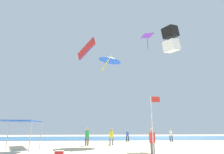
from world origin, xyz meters
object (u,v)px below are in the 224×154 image
(person_near_tent, at_px, (87,135))
(person_rightmost, at_px, (127,135))
(cooler_box, at_px, (59,153))
(kite_box_black, at_px, (171,39))
(canopy_tent, at_px, (19,122))
(kite_diamond_purple, at_px, (147,36))
(person_far_shore, at_px, (152,139))
(kite_parafoil_red, at_px, (86,49))
(person_central, at_px, (111,135))
(banner_flag, at_px, (153,120))
(kite_delta_blue, at_px, (110,59))
(person_leftmost, at_px, (171,134))

(person_near_tent, relative_size, person_rightmost, 1.16)
(cooler_box, bearing_deg, kite_box_black, 31.99)
(canopy_tent, bearing_deg, cooler_box, -41.43)
(canopy_tent, xyz_separation_m, kite_diamond_purple, (15.34, 12.68, 15.16))
(canopy_tent, xyz_separation_m, person_rightmost, (11.42, 12.47, -1.34))
(person_rightmost, xyz_separation_m, kite_diamond_purple, (3.92, 0.21, 16.50))
(person_far_shore, distance_m, cooler_box, 6.35)
(canopy_tent, relative_size, kite_parafoil_red, 0.70)
(person_central, relative_size, banner_flag, 0.49)
(person_far_shore, relative_size, kite_diamond_purple, 0.64)
(person_central, xyz_separation_m, kite_box_black, (7.24, -1.91, 11.50))
(cooler_box, bearing_deg, kite_diamond_purple, 54.86)
(person_central, xyz_separation_m, banner_flag, (1.46, -11.24, 1.17))
(person_rightmost, height_order, kite_diamond_purple, kite_diamond_purple)
(kite_box_black, distance_m, kite_delta_blue, 10.79)
(person_leftmost, distance_m, kite_diamond_purple, 16.60)
(person_near_tent, height_order, kite_delta_blue, kite_delta_blue)
(kite_parafoil_red, bearing_deg, kite_box_black, -177.53)
(person_rightmost, relative_size, banner_flag, 0.44)
(person_near_tent, height_order, kite_parafoil_red, kite_parafoil_red)
(cooler_box, bearing_deg, person_rightmost, 64.92)
(banner_flag, bearing_deg, person_leftmost, 65.11)
(kite_delta_blue, bearing_deg, canopy_tent, 169.32)
(kite_delta_blue, bearing_deg, person_leftmost, -61.83)
(person_rightmost, height_order, kite_parafoil_red, kite_parafoil_red)
(cooler_box, distance_m, kite_box_black, 18.47)
(kite_delta_blue, relative_size, kite_parafoil_red, 1.06)
(person_near_tent, xyz_separation_m, cooler_box, (-1.61, -8.88, -0.93))
(person_leftmost, distance_m, cooler_box, 21.54)
(person_central, relative_size, kite_delta_blue, 0.37)
(person_far_shore, bearing_deg, kite_parafoil_red, 4.87)
(cooler_box, bearing_deg, person_far_shore, -1.88)
(person_leftmost, relative_size, kite_diamond_purple, 0.68)
(person_far_shore, relative_size, kite_box_black, 0.51)
(person_rightmost, bearing_deg, cooler_box, -83.81)
(kite_diamond_purple, bearing_deg, person_rightmost, -94.71)
(person_leftmost, bearing_deg, kite_delta_blue, -0.28)
(person_far_shore, distance_m, kite_diamond_purple, 23.75)
(cooler_box, bearing_deg, kite_delta_blue, 72.90)
(kite_delta_blue, bearing_deg, kite_box_black, -115.67)
(person_far_shore, height_order, kite_parafoil_red, kite_parafoil_red)
(person_far_shore, relative_size, banner_flag, 0.48)
(person_far_shore, xyz_separation_m, banner_flag, (-0.45, -1.87, 1.19))
(person_near_tent, relative_size, banner_flag, 0.51)
(kite_parafoil_red, bearing_deg, person_central, 161.24)
(person_leftmost, height_order, banner_flag, banner_flag)
(banner_flag, height_order, cooler_box, banner_flag)
(person_far_shore, bearing_deg, kite_delta_blue, -4.66)
(canopy_tent, bearing_deg, person_near_tent, 44.07)
(kite_box_black, bearing_deg, person_leftmost, 131.42)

